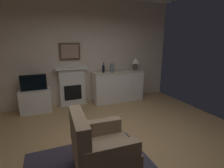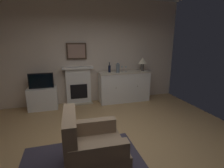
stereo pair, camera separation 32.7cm
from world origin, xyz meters
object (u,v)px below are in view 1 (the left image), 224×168
at_px(table_lamp, 135,61).
at_px(vase_decorative, 112,68).
at_px(wine_glass_left, 116,68).
at_px(framed_picture, 70,51).
at_px(tv_cabinet, 36,101).
at_px(armchair, 100,149).
at_px(fireplace_unit, 72,86).
at_px(wine_bottle, 103,69).
at_px(tv_set, 34,83).
at_px(wine_glass_center, 120,68).
at_px(sideboard_cabinet, 118,86).

xyz_separation_m(table_lamp, vase_decorative, (-0.81, -0.05, -0.14)).
bearing_deg(wine_glass_left, framed_picture, 170.90).
xyz_separation_m(tv_cabinet, armchair, (0.90, -2.65, 0.08)).
distance_m(fireplace_unit, framed_picture, 0.99).
xyz_separation_m(wine_bottle, tv_cabinet, (-1.88, -0.02, -0.73)).
bearing_deg(wine_bottle, vase_decorative, -20.62).
xyz_separation_m(fireplace_unit, framed_picture, (0.00, 0.05, 0.99)).
height_order(wine_glass_left, tv_set, wine_glass_left).
xyz_separation_m(framed_picture, tv_set, (-0.98, -0.23, -0.74)).
distance_m(wine_bottle, armchair, 2.92).
height_order(framed_picture, vase_decorative, framed_picture).
xyz_separation_m(wine_bottle, vase_decorative, (0.23, -0.09, 0.03)).
distance_m(wine_glass_center, vase_decorative, 0.26).
distance_m(wine_bottle, vase_decorative, 0.25).
height_order(wine_glass_center, tv_set, wine_glass_center).
relative_size(table_lamp, wine_glass_center, 2.42).
distance_m(framed_picture, wine_bottle, 1.05).
distance_m(vase_decorative, tv_set, 2.12).
relative_size(wine_bottle, wine_glass_center, 1.76).
distance_m(table_lamp, tv_set, 2.94).
bearing_deg(wine_bottle, fireplace_unit, 171.11).
relative_size(fireplace_unit, wine_glass_center, 6.67).
distance_m(framed_picture, armchair, 3.08).
xyz_separation_m(wine_glass_center, vase_decorative, (-0.26, -0.02, 0.02)).
bearing_deg(tv_set, framed_picture, 13.31).
relative_size(vase_decorative, armchair, 0.31).
bearing_deg(tv_set, wine_glass_center, -0.42).
bearing_deg(wine_glass_center, table_lamp, 2.68).
bearing_deg(sideboard_cabinet, framed_picture, 170.71).
bearing_deg(tv_cabinet, fireplace_unit, 9.45).
relative_size(table_lamp, armchair, 0.43).
bearing_deg(wine_glass_center, fireplace_unit, 171.73).
distance_m(framed_picture, wine_glass_left, 1.39).
height_order(wine_glass_left, armchair, wine_glass_left).
relative_size(framed_picture, wine_glass_center, 3.33).
bearing_deg(armchair, sideboard_cabinet, 61.33).
relative_size(sideboard_cabinet, tv_cabinet, 2.07).
bearing_deg(framed_picture, armchair, -91.60).
xyz_separation_m(sideboard_cabinet, vase_decorative, (-0.23, -0.05, 0.60)).
bearing_deg(wine_bottle, table_lamp, -1.98).
bearing_deg(tv_cabinet, wine_glass_center, -0.98).
relative_size(fireplace_unit, wine_bottle, 3.79).
relative_size(fireplace_unit, vase_decorative, 3.91).
relative_size(wine_bottle, vase_decorative, 1.03).
height_order(wine_glass_center, vase_decorative, vase_decorative).
distance_m(wine_bottle, wine_glass_center, 0.49).
bearing_deg(framed_picture, fireplace_unit, -90.00).
bearing_deg(table_lamp, framed_picture, 173.45).
bearing_deg(vase_decorative, tv_set, 178.86).
distance_m(fireplace_unit, wine_glass_center, 1.49).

